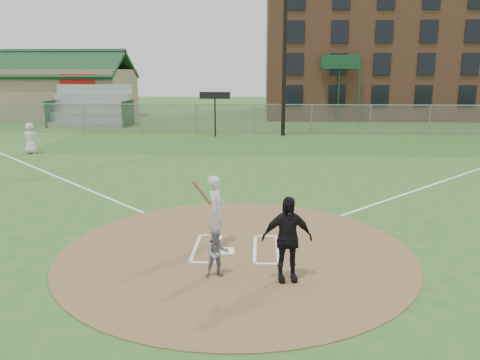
{
  "coord_description": "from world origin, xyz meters",
  "views": [
    {
      "loc": [
        0.59,
        -10.53,
        4.22
      ],
      "look_at": [
        0.0,
        2.0,
        1.3
      ],
      "focal_mm": 35.0,
      "sensor_mm": 36.0,
      "label": 1
    }
  ],
  "objects_px": {
    "home_plate": "(226,251)",
    "umpire": "(287,239)",
    "catcher": "(217,253)",
    "batter_at_plate": "(216,211)",
    "ondeck_player": "(30,138)"
  },
  "relations": [
    {
      "from": "umpire",
      "to": "ondeck_player",
      "type": "height_order",
      "value": "umpire"
    },
    {
      "from": "home_plate",
      "to": "umpire",
      "type": "relative_size",
      "value": 0.23
    },
    {
      "from": "umpire",
      "to": "ondeck_player",
      "type": "relative_size",
      "value": 1.1
    },
    {
      "from": "home_plate",
      "to": "catcher",
      "type": "bearing_deg",
      "value": -93.05
    },
    {
      "from": "ondeck_player",
      "to": "home_plate",
      "type": "bearing_deg",
      "value": 126.08
    },
    {
      "from": "batter_at_plate",
      "to": "ondeck_player",
      "type": "bearing_deg",
      "value": 130.61
    },
    {
      "from": "batter_at_plate",
      "to": "umpire",
      "type": "bearing_deg",
      "value": -49.82
    },
    {
      "from": "home_plate",
      "to": "batter_at_plate",
      "type": "bearing_deg",
      "value": 120.27
    },
    {
      "from": "catcher",
      "to": "umpire",
      "type": "height_order",
      "value": "umpire"
    },
    {
      "from": "catcher",
      "to": "home_plate",
      "type": "bearing_deg",
      "value": 73.08
    },
    {
      "from": "umpire",
      "to": "batter_at_plate",
      "type": "height_order",
      "value": "same"
    },
    {
      "from": "umpire",
      "to": "catcher",
      "type": "bearing_deg",
      "value": 167.28
    },
    {
      "from": "home_plate",
      "to": "batter_at_plate",
      "type": "xyz_separation_m",
      "value": [
        -0.26,
        0.45,
        0.87
      ]
    },
    {
      "from": "umpire",
      "to": "batter_at_plate",
      "type": "relative_size",
      "value": 1.0
    },
    {
      "from": "ondeck_player",
      "to": "batter_at_plate",
      "type": "height_order",
      "value": "batter_at_plate"
    }
  ]
}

